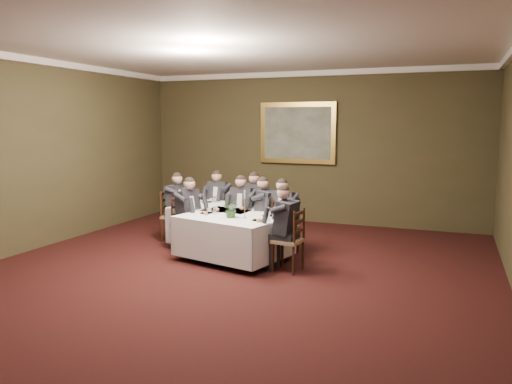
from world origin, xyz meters
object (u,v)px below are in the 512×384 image
Objects in this scene: chair_sec_endright at (267,236)px; painting at (298,133)px; diner_main_backleft at (243,219)px; chair_main_endleft at (187,235)px; chair_sec_backleft at (219,221)px; chair_main_backright at (284,238)px; diner_main_endright at (288,239)px; diner_sec_backright at (257,214)px; chair_sec_backright at (257,225)px; table_second at (218,222)px; chair_sec_endleft at (174,226)px; diner_sec_backleft at (219,211)px; candlestick at (245,208)px; diner_main_endleft at (187,223)px; diner_sec_endright at (267,223)px; chair_main_endright at (288,253)px; diner_sec_endleft at (174,215)px; centerpiece at (232,208)px; chair_main_backleft at (243,231)px; diner_main_backright at (284,225)px; table_main at (234,234)px.

chair_sec_endright is 3.42m from painting.
diner_main_backleft is 3.14m from painting.
chair_main_endleft is (-0.82, -0.70, -0.23)m from diner_main_backleft.
chair_sec_backleft is at bearing -118.49° from painting.
chair_main_backright is 1.10m from diner_main_endright.
chair_sec_backright is at bearing -90.00° from diner_sec_backright.
table_second is 1.03m from chair_sec_endleft.
candlestick is at bearing 131.56° from diner_sec_backleft.
chair_sec_endright and chair_sec_endleft have the same top height.
diner_main_endleft is at bearing 95.96° from diner_sec_backleft.
diner_main_endright reaches higher than chair_sec_backright.
diner_sec_endright is 1.35× the size of chair_sec_endleft.
candlestick is (1.30, -0.37, 0.43)m from diner_main_endleft.
diner_sec_backright is (0.86, -0.04, 0.00)m from diner_sec_backleft.
diner_sec_backright and diner_sec_endright have the same top height.
chair_main_backright is 1.00× the size of chair_main_endright.
diner_sec_endleft is at bearing 42.80° from chair_sec_backright.
diner_main_endright is 1.35× the size of chair_sec_endright.
diner_main_backleft reaches higher than chair_main_endleft.
table_second is 1.67× the size of chair_sec_backleft.
chair_sec_backleft is 0.74× the size of diner_sec_backright.
candlestick is (1.33, -1.78, 0.66)m from chair_sec_backleft.
diner_sec_endright is at bearing 163.23° from diner_main_backleft.
chair_main_backleft is at bearing 103.55° from centerpiece.
diner_sec_backright is at bearing 105.27° from candlestick.
chair_sec_endright reaches higher than table_second.
chair_sec_backright is (0.02, 0.67, -0.23)m from diner_main_backleft.
diner_main_backright and diner_sec_endleft have the same top height.
table_main is 6.45× the size of centerpiece.
candlestick is (-0.40, -0.85, 0.43)m from diner_main_backright.
table_second is at bearing 8.32° from chair_main_backright.
candlestick is at bearing 115.87° from diner_main_backleft.
diner_sec_endright is at bearing 6.90° from chair_main_backright.
painting is at bearing 140.41° from diner_sec_endleft.
chair_main_backright is 2.36m from diner_sec_endleft.
chair_sec_endright is at bearing 78.95° from chair_sec_endleft.
diner_sec_backleft is at bearing 126.89° from candlestick.
chair_sec_endleft reaches higher than table_second.
chair_main_endleft is 0.74× the size of diner_sec_backright.
diner_sec_backright reaches higher than centerpiece.
table_second is 1.24× the size of diner_sec_endright.
chair_main_backright is 1.79m from chair_main_endleft.
chair_sec_backright is (-1.27, 1.88, -0.23)m from diner_main_endright.
diner_sec_endleft is at bearing 42.50° from diner_sec_backright.
diner_sec_endright is (-0.35, 0.04, 0.00)m from diner_main_backright.
diner_main_backright is 1.07m from diner_main_endright.
diner_sec_backright is at bearing 37.24° from chair_sec_endright.
diner_main_backright is (-0.00, -0.01, 0.23)m from chair_main_backright.
chair_main_endleft is 0.74× the size of diner_sec_backleft.
chair_main_endleft reaches higher than table_main.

